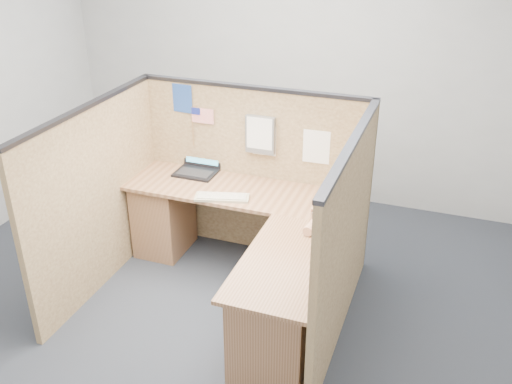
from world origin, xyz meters
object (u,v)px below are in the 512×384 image
at_px(l_desk, 245,252).
at_px(keyboard, 222,197).
at_px(laptop, 199,164).
at_px(mouse, 319,212).

height_order(l_desk, keyboard, keyboard).
relative_size(l_desk, laptop, 5.47).
distance_m(laptop, mouse, 1.28).
height_order(laptop, keyboard, laptop).
bearing_deg(keyboard, l_desk, -50.88).
xyz_separation_m(l_desk, keyboard, (-0.27, 0.19, 0.35)).
xyz_separation_m(l_desk, mouse, (0.53, 0.19, 0.36)).
distance_m(laptop, keyboard, 0.59).
height_order(keyboard, mouse, mouse).
height_order(laptop, mouse, laptop).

